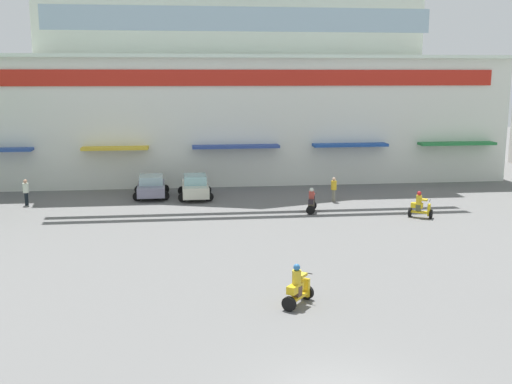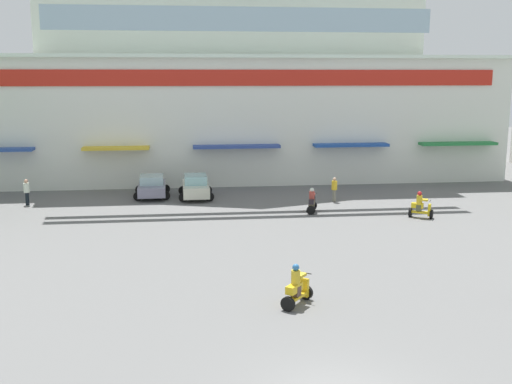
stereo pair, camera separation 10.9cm
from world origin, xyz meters
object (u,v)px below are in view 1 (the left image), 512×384
Objects in this scene: scooter_rider_3 at (312,202)px; pedestrian_0 at (26,191)px; parked_car_0 at (151,186)px; scooter_rider_2 at (298,288)px; parked_car_1 at (195,187)px; pedestrian_1 at (334,188)px; scooter_rider_5 at (420,207)px.

pedestrian_0 is (-17.35, 4.08, 0.30)m from scooter_rider_3.
parked_car_0 is 21.20m from scooter_rider_2.
parked_car_0 is at bearing 166.14° from parked_car_1.
scooter_rider_3 is at bearing 76.15° from scooter_rider_2.
pedestrian_1 is at bearing 54.23° from scooter_rider_3.
scooter_rider_5 is (15.59, -7.85, -0.10)m from parked_car_0.
scooter_rider_2 is 14.94m from scooter_rider_3.
scooter_rider_5 is (5.91, -2.06, -0.00)m from scooter_rider_3.
scooter_rider_5 is at bearing -29.34° from parked_car_1.
pedestrian_0 reaches higher than scooter_rider_5.
scooter_rider_2 reaches higher than parked_car_0.
pedestrian_0 is (-7.67, -1.71, 0.20)m from parked_car_0.
pedestrian_0 is at bearing -167.41° from parked_car_0.
pedestrian_1 is at bearing 128.01° from scooter_rider_5.
parked_car_0 is at bearing 12.59° from pedestrian_0.
scooter_rider_5 is at bearing -19.21° from scooter_rider_3.
scooter_rider_2 reaches higher than scooter_rider_5.
scooter_rider_2 is at bearing -73.26° from parked_car_0.
scooter_rider_5 is (12.69, -7.13, -0.15)m from parked_car_1.
pedestrian_0 is 19.45m from pedestrian_1.
parked_car_0 is 17.45m from scooter_rider_5.
parked_car_0 is at bearing 165.99° from pedestrian_1.
pedestrian_0 is at bearing 176.41° from pedestrian_1.
scooter_rider_5 is at bearing -51.99° from pedestrian_1.
scooter_rider_3 is at bearing -30.88° from parked_car_0.
pedestrian_0 is at bearing -174.61° from parked_car_1.
scooter_rider_3 is 0.93× the size of pedestrian_0.
parked_car_0 is 11.28m from scooter_rider_3.
scooter_rider_2 is (6.11, -20.30, -0.10)m from parked_car_0.
pedestrian_1 reaches higher than parked_car_0.
scooter_rider_3 is at bearing 160.79° from scooter_rider_5.
pedestrian_0 is at bearing 166.77° from scooter_rider_3.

